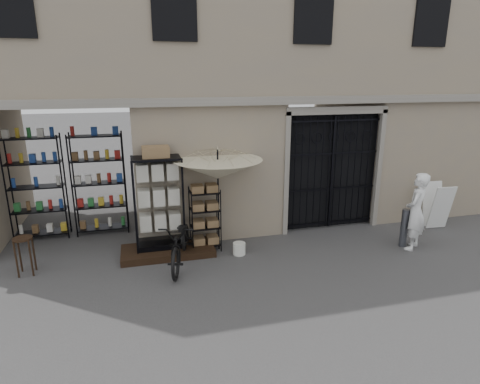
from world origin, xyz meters
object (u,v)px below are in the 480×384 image
object	(u,v)px
steel_bollard	(404,228)
white_bucket	(239,249)
market_umbrella	(218,164)
wooden_stool	(25,255)
wire_rack	(205,220)
display_cabinet	(159,207)
shopkeeper	(411,248)
bicycle	(182,265)
easel_sign	(437,206)

from	to	relation	value
steel_bollard	white_bucket	bearing A→B (deg)	172.01
market_umbrella	steel_bollard	world-z (taller)	market_umbrella
wooden_stool	wire_rack	bearing A→B (deg)	4.53
steel_bollard	wire_rack	bearing A→B (deg)	167.26
display_cabinet	wire_rack	xyz separation A→B (m)	(0.99, -0.09, -0.35)
wire_rack	white_bucket	world-z (taller)	wire_rack
market_umbrella	white_bucket	distance (m)	1.92
wooden_stool	shopkeeper	size ratio (longest dim) A/B	0.44
market_umbrella	bicycle	bearing A→B (deg)	-146.64
display_cabinet	easel_sign	bearing A→B (deg)	3.28
wire_rack	shopkeeper	world-z (taller)	wire_rack
wooden_stool	easel_sign	size ratio (longest dim) A/B	0.67
display_cabinet	market_umbrella	xyz separation A→B (m)	(1.28, -0.17, 0.92)
market_umbrella	wooden_stool	world-z (taller)	market_umbrella
bicycle	steel_bollard	size ratio (longest dim) A/B	2.16
display_cabinet	white_bucket	world-z (taller)	display_cabinet
wire_rack	wooden_stool	size ratio (longest dim) A/B	1.86
wooden_stool	steel_bollard	world-z (taller)	steel_bollard
bicycle	white_bucket	bearing A→B (deg)	24.39
wooden_stool	steel_bollard	size ratio (longest dim) A/B	0.87
bicycle	easel_sign	xyz separation A→B (m)	(6.58, 0.51, 0.59)
market_umbrella	wooden_stool	size ratio (longest dim) A/B	3.55
market_umbrella	wooden_stool	bearing A→B (deg)	-176.88
white_bucket	steel_bollard	distance (m)	3.80
wooden_stool	easel_sign	distance (m)	9.60
shopkeeper	steel_bollard	bearing A→B (deg)	-88.70
display_cabinet	bicycle	xyz separation A→B (m)	(0.37, -0.77, -1.05)
steel_bollard	shopkeeper	bearing A→B (deg)	-48.98
steel_bollard	display_cabinet	bearing A→B (deg)	168.58
wooden_stool	steel_bollard	bearing A→B (deg)	-5.05
shopkeeper	wire_rack	bearing A→B (deg)	-53.90
steel_bollard	shopkeeper	size ratio (longest dim) A/B	0.50
display_cabinet	steel_bollard	distance (m)	5.55
easel_sign	bicycle	bearing A→B (deg)	-171.10
display_cabinet	white_bucket	bearing A→B (deg)	-13.48
market_umbrella	wooden_stool	xyz separation A→B (m)	(-3.92, -0.21, -1.56)
display_cabinet	shopkeeper	xyz separation A→B (m)	(5.54, -1.24, -1.05)
wooden_stool	shopkeeper	bearing A→B (deg)	-6.02
steel_bollard	easel_sign	xyz separation A→B (m)	(1.55, 0.83, 0.15)
bicycle	easel_sign	distance (m)	6.63
white_bucket	wooden_stool	world-z (taller)	wooden_stool
wire_rack	shopkeeper	bearing A→B (deg)	-2.43
wire_rack	shopkeeper	distance (m)	4.74
white_bucket	wooden_stool	distance (m)	4.30
white_bucket	steel_bollard	xyz separation A→B (m)	(3.75, -0.53, 0.31)
wire_rack	easel_sign	bearing A→B (deg)	10.16
shopkeeper	easel_sign	distance (m)	1.83
display_cabinet	white_bucket	xyz separation A→B (m)	(1.65, -0.56, -0.92)
white_bucket	display_cabinet	bearing A→B (deg)	161.11
market_umbrella	easel_sign	size ratio (longest dim) A/B	2.39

